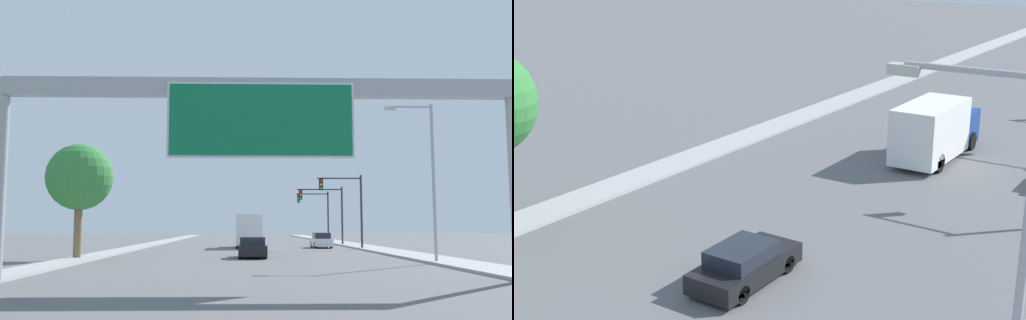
# 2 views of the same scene
# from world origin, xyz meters

# --- Properties ---
(sidewalk_right) EXTENTS (3.00, 120.00, 0.15)m
(sidewalk_right) POSITION_xyz_m (11.25, 60.00, 0.07)
(sidewalk_right) COLOR #A5A5A5
(sidewalk_right) RESTS_ON ground
(median_strip_left) EXTENTS (2.00, 120.00, 0.15)m
(median_strip_left) POSITION_xyz_m (-10.75, 60.00, 0.07)
(median_strip_left) COLOR #A5A5A5
(median_strip_left) RESTS_ON ground
(sign_gantry) EXTENTS (20.33, 0.73, 7.87)m
(sign_gantry) POSITION_xyz_m (0.00, 17.90, 6.47)
(sign_gantry) COLOR #9EA0A5
(sign_gantry) RESTS_ON ground
(car_mid_center) EXTENTS (1.71, 4.31, 1.45)m
(car_mid_center) POSITION_xyz_m (7.00, 51.33, 0.69)
(car_mid_center) COLOR silver
(car_mid_center) RESTS_ON ground
(car_mid_left) EXTENTS (1.85, 4.40, 1.38)m
(car_mid_left) POSITION_xyz_m (0.00, 34.47, 0.66)
(car_mid_left) COLOR black
(car_mid_left) RESTS_ON ground
(truck_box_primary) EXTENTS (2.41, 7.41, 3.16)m
(truck_box_primary) POSITION_xyz_m (0.00, 51.74, 1.61)
(truck_box_primary) COLOR navy
(truck_box_primary) RESTS_ON ground
(traffic_light_near_intersection) EXTENTS (4.09, 0.32, 6.75)m
(traffic_light_near_intersection) POSITION_xyz_m (9.03, 48.00, 4.50)
(traffic_light_near_intersection) COLOR #2D2D30
(traffic_light_near_intersection) RESTS_ON ground
(traffic_light_mid_block) EXTENTS (5.00, 0.32, 6.35)m
(traffic_light_mid_block) POSITION_xyz_m (8.67, 58.00, 4.32)
(traffic_light_mid_block) COLOR #2D2D30
(traffic_light_mid_block) RESTS_ON ground
(traffic_light_far_intersection) EXTENTS (4.13, 0.32, 6.41)m
(traffic_light_far_intersection) POSITION_xyz_m (8.98, 68.00, 4.29)
(traffic_light_far_intersection) COLOR #2D2D30
(traffic_light_far_intersection) RESTS_ON ground
(palm_tree_background) EXTENTS (4.24, 4.24, 7.35)m
(palm_tree_background) POSITION_xyz_m (-11.09, 32.66, 5.18)
(palm_tree_background) COLOR brown
(palm_tree_background) RESTS_ON ground
(street_lamp_right) EXTENTS (2.81, 0.28, 9.19)m
(street_lamp_right) POSITION_xyz_m (10.01, 28.53, 5.42)
(street_lamp_right) COLOR #9EA0A5
(street_lamp_right) RESTS_ON ground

